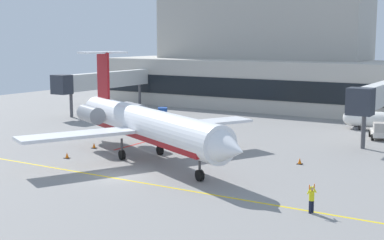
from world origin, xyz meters
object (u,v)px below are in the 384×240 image
(regional_jet, at_px, (144,124))
(baggage_tug, at_px, (175,126))
(pushback_tractor, at_px, (380,131))
(fuel_tank, at_px, (368,119))
(marshaller, at_px, (312,199))
(belt_loader, at_px, (159,117))

(regional_jet, xyz_separation_m, baggage_tug, (-4.92, 12.54, -2.36))
(pushback_tractor, distance_m, fuel_tank, 6.25)
(regional_jet, relative_size, baggage_tug, 6.46)
(pushback_tractor, height_order, fuel_tank, fuel_tank)
(pushback_tractor, height_order, marshaller, pushback_tractor)
(regional_jet, bearing_deg, belt_loader, 121.24)
(fuel_tank, bearing_deg, marshaller, -81.50)
(baggage_tug, bearing_deg, fuel_tank, 38.35)
(baggage_tug, bearing_deg, belt_loader, 140.35)
(belt_loader, distance_m, fuel_tank, 25.77)
(fuel_tank, xyz_separation_m, marshaller, (5.14, -34.38, -0.36))
(regional_jet, relative_size, belt_loader, 8.33)
(pushback_tractor, bearing_deg, fuel_tank, 116.08)
(regional_jet, xyz_separation_m, pushback_tractor, (16.16, 21.45, -2.34))
(regional_jet, bearing_deg, marshaller, -21.54)
(baggage_tug, relative_size, belt_loader, 1.29)
(pushback_tractor, xyz_separation_m, marshaller, (2.40, -28.78, 0.05))
(regional_jet, height_order, belt_loader, regional_jet)
(marshaller, bearing_deg, belt_loader, 139.87)
(pushback_tractor, relative_size, fuel_tank, 0.64)
(belt_loader, relative_size, marshaller, 1.77)
(baggage_tug, xyz_separation_m, fuel_tank, (18.34, 14.51, 0.42))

